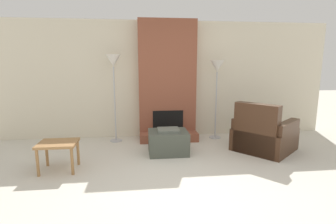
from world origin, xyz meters
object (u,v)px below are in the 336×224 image
Objects in this scene: armchair at (263,136)px; floor_lamp_left at (113,67)px; floor_lamp_right at (217,71)px; side_table at (58,147)px; ottoman at (168,142)px.

floor_lamp_left is (-2.87, 0.99, 1.31)m from armchair.
floor_lamp_right reaches higher than armchair.
armchair is 3.68m from side_table.
side_table is at bearing 58.07° from armchair.
floor_lamp_right is (2.99, 1.51, 1.11)m from side_table.
floor_lamp_left is (0.77, 1.51, 1.21)m from side_table.
floor_lamp_right is (2.22, 0.00, -0.10)m from floor_lamp_left.
floor_lamp_left reaches higher than side_table.
side_table is (-3.64, -0.52, 0.10)m from armchair.
floor_lamp_left is 2.23m from floor_lamp_right.
side_table is 0.33× the size of floor_lamp_right.
floor_lamp_left is at bearing 180.00° from floor_lamp_right.
floor_lamp_right is at bearing 26.82° from side_table.
floor_lamp_left is at bearing 138.50° from ottoman.
floor_lamp_right reaches higher than side_table.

